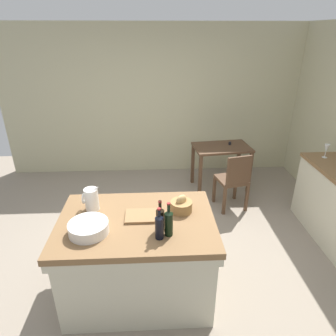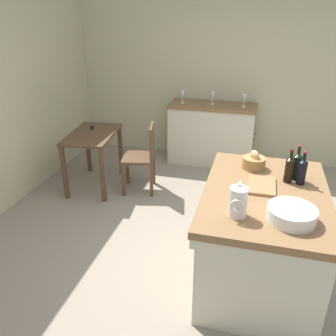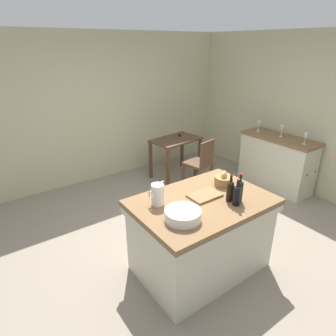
{
  "view_description": "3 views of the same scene",
  "coord_description": "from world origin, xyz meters",
  "px_view_note": "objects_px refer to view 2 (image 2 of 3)",
  "views": [
    {
      "loc": [
        -0.03,
        -2.69,
        2.46
      ],
      "look_at": [
        0.14,
        0.65,
        0.9
      ],
      "focal_mm": 31.71,
      "sensor_mm": 36.0,
      "label": 1
    },
    {
      "loc": [
        -2.82,
        -0.29,
        2.25
      ],
      "look_at": [
        0.04,
        0.47,
        0.88
      ],
      "focal_mm": 37.48,
      "sensor_mm": 36.0,
      "label": 2
    },
    {
      "loc": [
        -2.03,
        -2.36,
        2.39
      ],
      "look_at": [
        0.03,
        0.54,
        0.85
      ],
      "focal_mm": 30.97,
      "sensor_mm": 36.0,
      "label": 3
    }
  ],
  "objects_px": {
    "wine_bottle_amber": "(289,169)",
    "wine_glass_left": "(213,95)",
    "bread_basket": "(254,162)",
    "cutting_board": "(261,185)",
    "wine_bottle_green": "(302,171)",
    "writing_desk": "(93,142)",
    "island_table": "(261,233)",
    "wash_bowl": "(292,214)",
    "wine_bottle_dark": "(297,166)",
    "pitcher": "(238,202)",
    "side_cabinet": "(211,134)",
    "wine_glass_middle": "(183,94)",
    "wine_glass_far_left": "(244,98)",
    "wooden_chair": "(143,156)"
  },
  "relations": [
    {
      "from": "wine_bottle_amber",
      "to": "wine_glass_left",
      "type": "height_order",
      "value": "wine_bottle_amber"
    },
    {
      "from": "bread_basket",
      "to": "cutting_board",
      "type": "height_order",
      "value": "bread_basket"
    },
    {
      "from": "wine_bottle_green",
      "to": "writing_desk",
      "type": "bearing_deg",
      "value": 66.27
    },
    {
      "from": "island_table",
      "to": "writing_desk",
      "type": "distance_m",
      "value": 2.54
    },
    {
      "from": "wash_bowl",
      "to": "wine_bottle_dark",
      "type": "bearing_deg",
      "value": -5.3
    },
    {
      "from": "wine_glass_left",
      "to": "wine_bottle_green",
      "type": "bearing_deg",
      "value": -154.67
    },
    {
      "from": "pitcher",
      "to": "wine_bottle_dark",
      "type": "bearing_deg",
      "value": -31.14
    },
    {
      "from": "writing_desk",
      "to": "wine_bottle_dark",
      "type": "xyz_separation_m",
      "value": [
        -1.0,
        -2.42,
        0.39
      ]
    },
    {
      "from": "wine_bottle_green",
      "to": "wine_bottle_amber",
      "type": "bearing_deg",
      "value": 83.95
    },
    {
      "from": "wash_bowl",
      "to": "side_cabinet",
      "type": "bearing_deg",
      "value": 18.69
    },
    {
      "from": "writing_desk",
      "to": "pitcher",
      "type": "relative_size",
      "value": 3.64
    },
    {
      "from": "island_table",
      "to": "pitcher",
      "type": "xyz_separation_m",
      "value": [
        -0.43,
        0.2,
        0.52
      ]
    },
    {
      "from": "wash_bowl",
      "to": "wine_bottle_amber",
      "type": "distance_m",
      "value": 0.61
    },
    {
      "from": "bread_basket",
      "to": "wine_glass_middle",
      "type": "distance_m",
      "value": 2.32
    },
    {
      "from": "wine_bottle_green",
      "to": "wine_glass_left",
      "type": "height_order",
      "value": "wine_bottle_green"
    },
    {
      "from": "wine_glass_far_left",
      "to": "wine_glass_left",
      "type": "relative_size",
      "value": 0.97
    },
    {
      "from": "cutting_board",
      "to": "wine_bottle_dark",
      "type": "distance_m",
      "value": 0.37
    },
    {
      "from": "island_table",
      "to": "wine_glass_far_left",
      "type": "distance_m",
      "value": 2.53
    },
    {
      "from": "side_cabinet",
      "to": "cutting_board",
      "type": "bearing_deg",
      "value": -162.47
    },
    {
      "from": "wine_bottle_amber",
      "to": "writing_desk",
      "type": "bearing_deg",
      "value": 65.59
    },
    {
      "from": "wooden_chair",
      "to": "wine_bottle_amber",
      "type": "xyz_separation_m",
      "value": [
        -1.11,
        -1.69,
        0.52
      ]
    },
    {
      "from": "wine_glass_left",
      "to": "pitcher",
      "type": "bearing_deg",
      "value": -168.22
    },
    {
      "from": "cutting_board",
      "to": "writing_desk",
      "type": "bearing_deg",
      "value": 60.4
    },
    {
      "from": "pitcher",
      "to": "wine_glass_far_left",
      "type": "bearing_deg",
      "value": 3.03
    },
    {
      "from": "island_table",
      "to": "wine_bottle_dark",
      "type": "height_order",
      "value": "wine_bottle_dark"
    },
    {
      "from": "wine_bottle_dark",
      "to": "wine_bottle_amber",
      "type": "xyz_separation_m",
      "value": [
        -0.07,
        0.06,
        -0.01
      ]
    },
    {
      "from": "bread_basket",
      "to": "wine_glass_middle",
      "type": "xyz_separation_m",
      "value": [
        2.02,
        1.13,
        0.1
      ]
    },
    {
      "from": "bread_basket",
      "to": "wine_glass_left",
      "type": "xyz_separation_m",
      "value": [
        2.06,
        0.69,
        0.1
      ]
    },
    {
      "from": "wine_glass_left",
      "to": "writing_desk",
      "type": "bearing_deg",
      "value": 131.02
    },
    {
      "from": "cutting_board",
      "to": "wine_bottle_dark",
      "type": "height_order",
      "value": "wine_bottle_dark"
    },
    {
      "from": "cutting_board",
      "to": "wine_glass_far_left",
      "type": "height_order",
      "value": "wine_glass_far_left"
    },
    {
      "from": "wash_bowl",
      "to": "wine_bottle_green",
      "type": "xyz_separation_m",
      "value": [
        0.6,
        -0.1,
        0.07
      ]
    },
    {
      "from": "wooden_chair",
      "to": "wine_glass_middle",
      "type": "xyz_separation_m",
      "value": [
        1.12,
        -0.26,
        0.56
      ]
    },
    {
      "from": "pitcher",
      "to": "cutting_board",
      "type": "bearing_deg",
      "value": -17.76
    },
    {
      "from": "wooden_chair",
      "to": "side_cabinet",
      "type": "bearing_deg",
      "value": -32.21
    },
    {
      "from": "wash_bowl",
      "to": "wine_glass_middle",
      "type": "xyz_separation_m",
      "value": [
        2.84,
        1.42,
        0.11
      ]
    },
    {
      "from": "cutting_board",
      "to": "wine_glass_far_left",
      "type": "xyz_separation_m",
      "value": [
        2.37,
        0.31,
        0.15
      ]
    },
    {
      "from": "bread_basket",
      "to": "wine_bottle_amber",
      "type": "height_order",
      "value": "wine_bottle_amber"
    },
    {
      "from": "wine_bottle_dark",
      "to": "wine_bottle_green",
      "type": "bearing_deg",
      "value": -153.56
    },
    {
      "from": "side_cabinet",
      "to": "cutting_board",
      "type": "height_order",
      "value": "side_cabinet"
    },
    {
      "from": "wine_bottle_amber",
      "to": "cutting_board",
      "type": "bearing_deg",
      "value": 125.25
    },
    {
      "from": "wine_glass_far_left",
      "to": "wine_glass_middle",
      "type": "height_order",
      "value": "wine_glass_middle"
    },
    {
      "from": "writing_desk",
      "to": "wine_glass_far_left",
      "type": "relative_size",
      "value": 5.21
    },
    {
      "from": "island_table",
      "to": "side_cabinet",
      "type": "bearing_deg",
      "value": 17.97
    },
    {
      "from": "wine_bottle_green",
      "to": "wine_glass_middle",
      "type": "relative_size",
      "value": 1.57
    },
    {
      "from": "bread_basket",
      "to": "cutting_board",
      "type": "distance_m",
      "value": 0.37
    },
    {
      "from": "wash_bowl",
      "to": "bread_basket",
      "type": "height_order",
      "value": "bread_basket"
    },
    {
      "from": "pitcher",
      "to": "wine_bottle_dark",
      "type": "height_order",
      "value": "wine_bottle_dark"
    },
    {
      "from": "writing_desk",
      "to": "wine_glass_middle",
      "type": "relative_size",
      "value": 5.17
    },
    {
      "from": "pitcher",
      "to": "bread_basket",
      "type": "height_order",
      "value": "pitcher"
    }
  ]
}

